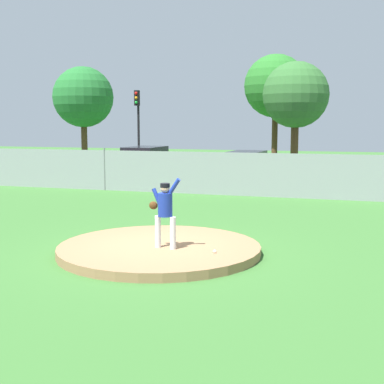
% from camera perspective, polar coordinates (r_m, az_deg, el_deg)
% --- Properties ---
extents(ground_plane, '(80.00, 80.00, 0.00)m').
position_cam_1_polar(ground_plane, '(17.83, 3.42, -2.13)').
color(ground_plane, '#386B2D').
extents(asphalt_strip, '(44.00, 7.00, 0.01)m').
position_cam_1_polar(asphalt_strip, '(26.08, 8.01, 0.87)').
color(asphalt_strip, '#2B2B2D').
rests_on(asphalt_strip, ground_plane).
extents(pitchers_mound, '(4.64, 4.64, 0.20)m').
position_cam_1_polar(pitchers_mound, '(12.19, -3.54, -6.16)').
color(pitchers_mound, '#99704C').
rests_on(pitchers_mound, ground_plane).
extents(pitcher_youth, '(0.77, 0.32, 1.58)m').
position_cam_1_polar(pitcher_youth, '(11.67, -2.96, -1.79)').
color(pitcher_youth, silver).
rests_on(pitcher_youth, pitchers_mound).
extents(baseball, '(0.07, 0.07, 0.07)m').
position_cam_1_polar(baseball, '(11.40, 2.46, -6.42)').
color(baseball, white).
rests_on(baseball, pitchers_mound).
extents(chainlink_fence, '(32.31, 0.07, 1.87)m').
position_cam_1_polar(chainlink_fence, '(21.58, 6.05, 1.89)').
color(chainlink_fence, gray).
rests_on(chainlink_fence, ground_plane).
extents(parked_car_charcoal, '(1.90, 4.74, 1.57)m').
position_cam_1_polar(parked_car_charcoal, '(26.54, 5.89, 2.66)').
color(parked_car_charcoal, '#232328').
rests_on(parked_car_charcoal, ground_plane).
extents(parked_car_red, '(1.89, 4.78, 1.73)m').
position_cam_1_polar(parked_car_red, '(27.94, -5.07, 3.04)').
color(parked_car_red, '#A81919').
rests_on(parked_car_red, ground_plane).
extents(traffic_light_near, '(0.28, 0.46, 4.89)m').
position_cam_1_polar(traffic_light_near, '(32.13, -5.87, 8.10)').
color(traffic_light_near, black).
rests_on(traffic_light_near, ground_plane).
extents(tree_leaning_west, '(4.37, 4.37, 7.01)m').
position_cam_1_polar(tree_leaning_west, '(39.55, -11.66, 9.98)').
color(tree_leaning_west, '#4C331E').
rests_on(tree_leaning_west, ground_plane).
extents(tree_broad_left, '(4.10, 4.10, 7.41)m').
position_cam_1_polar(tree_broad_left, '(35.52, 9.02, 11.20)').
color(tree_broad_left, '#4C331E').
rests_on(tree_broad_left, ground_plane).
extents(tree_tall_centre, '(4.00, 4.00, 6.66)m').
position_cam_1_polar(tree_tall_centre, '(33.00, 11.13, 10.21)').
color(tree_tall_centre, '#4C331E').
rests_on(tree_tall_centre, ground_plane).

